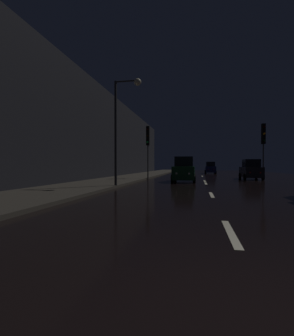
% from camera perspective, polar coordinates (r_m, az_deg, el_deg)
% --- Properties ---
extents(ground, '(27.85, 84.00, 0.02)m').
position_cam_1_polar(ground, '(26.97, 12.68, -2.37)').
color(ground, black).
extents(sidewalk_left, '(4.40, 84.00, 0.15)m').
position_cam_1_polar(sidewalk_left, '(27.86, -3.43, -2.08)').
color(sidewalk_left, '#38332B').
rests_on(sidewalk_left, ground).
extents(building_facade_left, '(0.80, 63.00, 9.29)m').
position_cam_1_polar(building_facade_left, '(25.53, -11.16, 7.93)').
color(building_facade_left, black).
rests_on(building_facade_left, ground).
extents(lane_centerline, '(0.16, 28.86, 0.01)m').
position_cam_1_polar(lane_centerline, '(18.41, 13.36, -3.72)').
color(lane_centerline, beige).
rests_on(lane_centerline, ground).
extents(traffic_light_far_left, '(0.32, 0.46, 5.26)m').
position_cam_1_polar(traffic_light_far_left, '(24.90, 0.20, 6.29)').
color(traffic_light_far_left, '#38383A').
rests_on(traffic_light_far_left, ground).
extents(traffic_light_far_right, '(0.35, 0.48, 5.28)m').
position_cam_1_polar(traffic_light_far_right, '(25.93, 24.96, 6.04)').
color(traffic_light_far_right, '#38383A').
rests_on(traffic_light_far_right, ground).
extents(streetlamp_overhead, '(1.70, 0.44, 6.68)m').
position_cam_1_polar(streetlamp_overhead, '(15.83, -5.45, 11.84)').
color(streetlamp_overhead, '#2D2D30').
rests_on(streetlamp_overhead, ground).
extents(car_approaching_headlights, '(1.94, 4.21, 2.12)m').
position_cam_1_polar(car_approaching_headlights, '(21.61, 8.43, -0.51)').
color(car_approaching_headlights, '#0F3819').
rests_on(car_approaching_headlights, ground).
extents(car_parked_right_far, '(1.82, 3.94, 1.98)m').
position_cam_1_polar(car_parked_right_far, '(27.05, 22.55, -0.45)').
color(car_parked_right_far, black).
rests_on(car_parked_right_far, ground).
extents(car_distant_taillights, '(1.80, 3.89, 1.96)m').
position_cam_1_polar(car_distant_taillights, '(42.99, 14.21, -0.04)').
color(car_distant_taillights, '#141E51').
rests_on(car_distant_taillights, ground).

